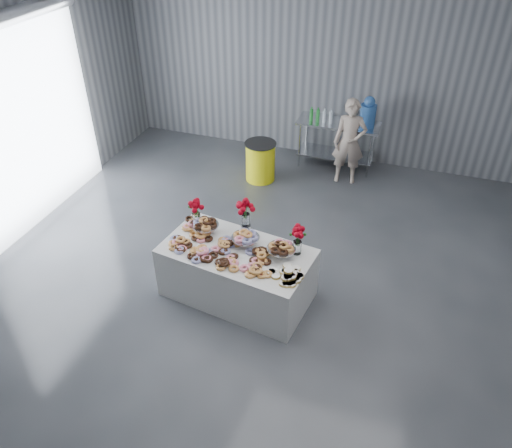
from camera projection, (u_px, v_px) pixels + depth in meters
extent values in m
plane|color=#33353A|center=(252.00, 306.00, 6.56)|extent=(9.00, 9.00, 0.00)
cube|color=slate|center=(335.00, 54.00, 8.85)|extent=(8.00, 0.04, 4.00)
cube|color=white|center=(27.00, 129.00, 7.49)|extent=(0.05, 3.00, 3.00)
cube|color=silver|center=(237.00, 273.00, 6.53)|extent=(2.02, 1.26, 0.75)
cube|color=silver|center=(339.00, 123.00, 9.13)|extent=(1.50, 0.60, 0.04)
cube|color=silver|center=(336.00, 154.00, 9.50)|extent=(1.40, 0.55, 0.03)
cylinder|color=silver|center=(300.00, 146.00, 9.37)|extent=(0.04, 0.04, 0.86)
cylinder|color=silver|center=(369.00, 157.00, 9.03)|extent=(0.04, 0.04, 0.86)
cylinder|color=silver|center=(306.00, 135.00, 9.76)|extent=(0.04, 0.04, 0.86)
cylinder|color=silver|center=(373.00, 145.00, 9.41)|extent=(0.04, 0.04, 0.86)
cylinder|color=silver|center=(205.00, 229.00, 6.59)|extent=(0.06, 0.06, 0.12)
cylinder|color=silver|center=(205.00, 225.00, 6.55)|extent=(0.36, 0.36, 0.01)
cylinder|color=silver|center=(246.00, 241.00, 6.36)|extent=(0.06, 0.06, 0.12)
cylinder|color=silver|center=(245.00, 237.00, 6.33)|extent=(0.36, 0.36, 0.01)
cylinder|color=silver|center=(281.00, 253.00, 6.18)|extent=(0.06, 0.06, 0.12)
cylinder|color=silver|center=(281.00, 248.00, 6.14)|extent=(0.36, 0.36, 0.01)
cylinder|color=white|center=(197.00, 219.00, 6.71)|extent=(0.11, 0.11, 0.18)
cylinder|color=#1E5919|center=(196.00, 211.00, 6.64)|extent=(0.04, 0.04, 0.18)
cylinder|color=white|center=(297.00, 247.00, 6.22)|extent=(0.11, 0.11, 0.18)
cylinder|color=#1E5919|center=(298.00, 239.00, 6.14)|extent=(0.04, 0.04, 0.18)
cylinder|color=silver|center=(246.00, 230.00, 6.54)|extent=(0.14, 0.14, 0.15)
cylinder|color=white|center=(246.00, 220.00, 6.44)|extent=(0.11, 0.11, 0.18)
cylinder|color=#1E5919|center=(246.00, 211.00, 6.37)|extent=(0.04, 0.04, 0.18)
cylinder|color=#3B75CA|center=(368.00, 115.00, 8.87)|extent=(0.28, 0.28, 0.40)
sphere|color=#3B75CA|center=(370.00, 102.00, 8.72)|extent=(0.20, 0.20, 0.20)
imported|color=#CC8C93|center=(349.00, 142.00, 8.75)|extent=(0.61, 0.45, 1.55)
cylinder|color=#FFF715|center=(260.00, 162.00, 9.03)|extent=(0.53, 0.53, 0.71)
cylinder|color=black|center=(260.00, 144.00, 8.81)|extent=(0.57, 0.57, 0.02)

